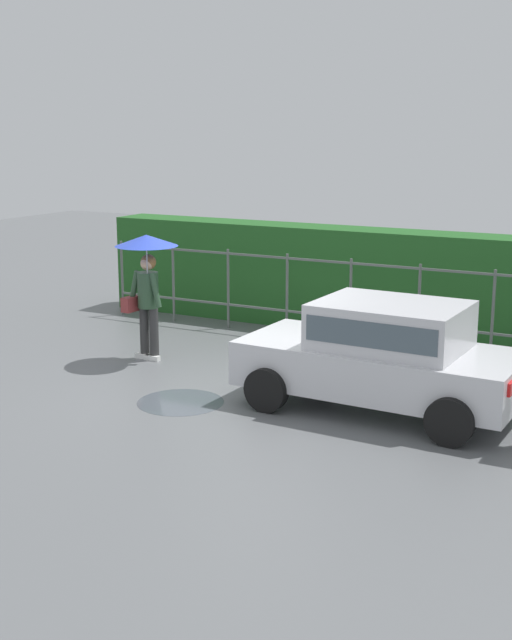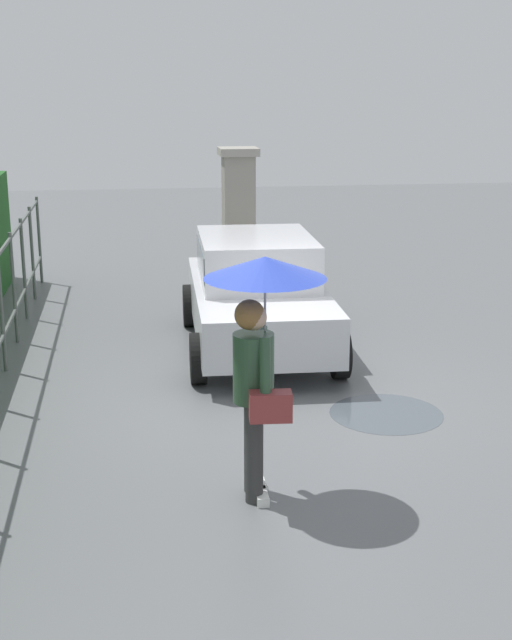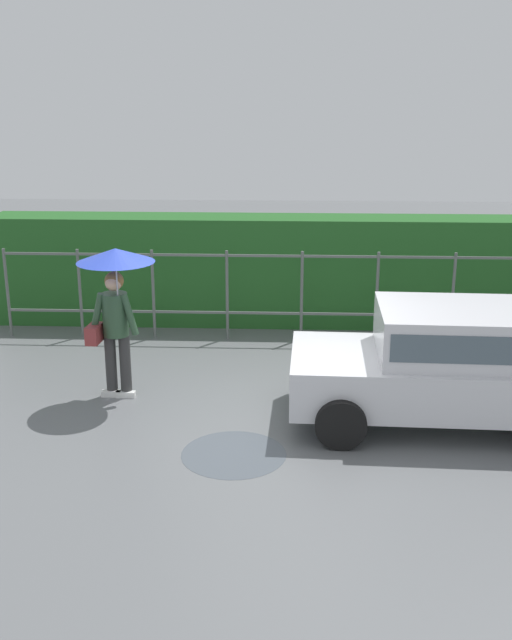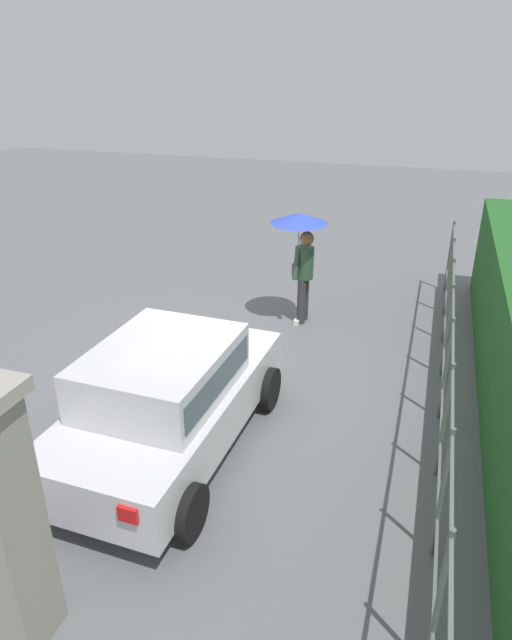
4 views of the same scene
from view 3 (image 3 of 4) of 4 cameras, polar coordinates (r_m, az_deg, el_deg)
The scene contains 6 objects.
ground_plane at distance 9.43m, azimuth 1.86°, elevation -7.81°, with size 40.00×40.00×0.00m, color slate.
car at distance 9.44m, azimuth 14.43°, elevation -3.05°, with size 3.79×1.96×1.48m.
pedestrian at distance 9.85m, azimuth -10.75°, elevation 2.36°, with size 1.00×1.00×2.06m.
fence_section at distance 12.29m, azimuth 6.39°, elevation 2.14°, with size 11.12×0.05×1.50m.
hedge_row at distance 13.21m, azimuth 6.14°, elevation 3.75°, with size 12.07×0.90×1.90m, color #235B23.
puddle_near at distance 8.65m, azimuth -1.71°, elevation -10.21°, with size 1.21×1.21×0.00m, color #4C545B.
Camera 3 is at (0.09, -8.56, 3.96)m, focal length 41.85 mm.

